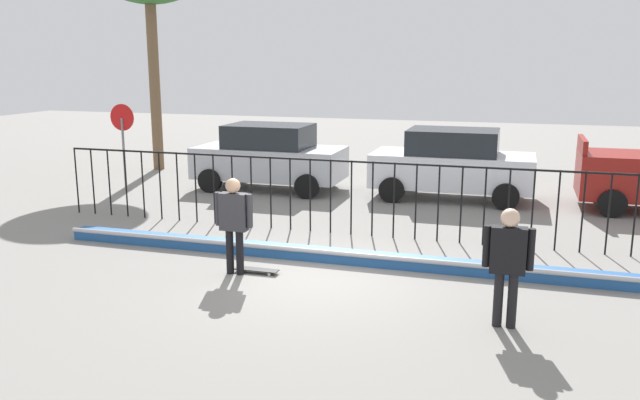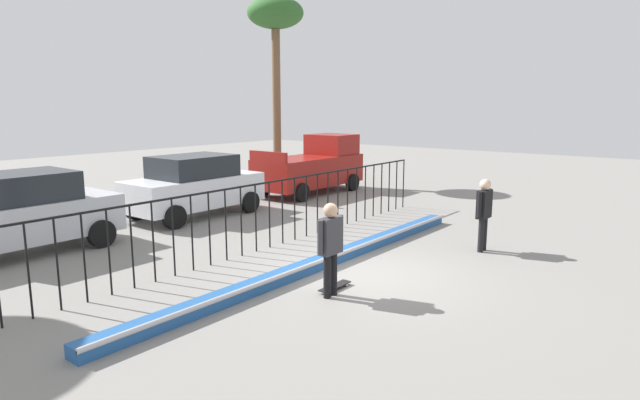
{
  "view_description": "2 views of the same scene",
  "coord_description": "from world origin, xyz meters",
  "px_view_note": "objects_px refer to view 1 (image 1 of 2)",
  "views": [
    {
      "loc": [
        3.38,
        -10.35,
        3.75
      ],
      "look_at": [
        0.01,
        0.61,
        1.25
      ],
      "focal_mm": 36.43,
      "sensor_mm": 36.0,
      "label": 1
    },
    {
      "loc": [
        -8.66,
        -5.81,
        3.45
      ],
      "look_at": [
        -0.05,
        0.97,
        1.47
      ],
      "focal_mm": 29.82,
      "sensor_mm": 36.0,
      "label": 2
    }
  ],
  "objects_px": {
    "skateboarder": "(234,217)",
    "parked_car_white": "(452,164)",
    "camera_operator": "(508,257)",
    "stop_sign": "(123,135)",
    "skateboard": "(257,270)",
    "parked_car_silver": "(269,156)"
  },
  "relations": [
    {
      "from": "skateboard",
      "to": "parked_car_silver",
      "type": "xyz_separation_m",
      "value": [
        -2.58,
        7.22,
        0.91
      ]
    },
    {
      "from": "stop_sign",
      "to": "skateboard",
      "type": "bearing_deg",
      "value": -41.71
    },
    {
      "from": "skateboard",
      "to": "stop_sign",
      "type": "relative_size",
      "value": 0.32
    },
    {
      "from": "skateboarder",
      "to": "stop_sign",
      "type": "relative_size",
      "value": 0.69
    },
    {
      "from": "camera_operator",
      "to": "parked_car_silver",
      "type": "distance_m",
      "value": 10.85
    },
    {
      "from": "camera_operator",
      "to": "parked_car_white",
      "type": "xyz_separation_m",
      "value": [
        -1.64,
        8.6,
        -0.07
      ]
    },
    {
      "from": "parked_car_silver",
      "to": "parked_car_white",
      "type": "distance_m",
      "value": 5.23
    },
    {
      "from": "camera_operator",
      "to": "stop_sign",
      "type": "relative_size",
      "value": 0.69
    },
    {
      "from": "parked_car_silver",
      "to": "parked_car_white",
      "type": "xyz_separation_m",
      "value": [
        5.23,
        0.21,
        0.0
      ]
    },
    {
      "from": "camera_operator",
      "to": "stop_sign",
      "type": "height_order",
      "value": "stop_sign"
    },
    {
      "from": "skateboarder",
      "to": "parked_car_white",
      "type": "relative_size",
      "value": 0.4
    },
    {
      "from": "skateboarder",
      "to": "skateboard",
      "type": "xyz_separation_m",
      "value": [
        0.35,
        0.15,
        -0.98
      ]
    },
    {
      "from": "parked_car_silver",
      "to": "stop_sign",
      "type": "xyz_separation_m",
      "value": [
        -3.91,
        -1.44,
        0.64
      ]
    },
    {
      "from": "parked_car_white",
      "to": "stop_sign",
      "type": "height_order",
      "value": "stop_sign"
    },
    {
      "from": "skateboarder",
      "to": "parked_car_silver",
      "type": "relative_size",
      "value": 0.4
    },
    {
      "from": "parked_car_white",
      "to": "stop_sign",
      "type": "bearing_deg",
      "value": -166.63
    },
    {
      "from": "skateboarder",
      "to": "parked_car_silver",
      "type": "bearing_deg",
      "value": 129.62
    },
    {
      "from": "skateboard",
      "to": "camera_operator",
      "type": "height_order",
      "value": "camera_operator"
    },
    {
      "from": "skateboarder",
      "to": "parked_car_white",
      "type": "height_order",
      "value": "parked_car_white"
    },
    {
      "from": "parked_car_white",
      "to": "stop_sign",
      "type": "relative_size",
      "value": 1.72
    },
    {
      "from": "camera_operator",
      "to": "parked_car_white",
      "type": "height_order",
      "value": "parked_car_white"
    },
    {
      "from": "camera_operator",
      "to": "skateboarder",
      "type": "bearing_deg",
      "value": 5.26
    }
  ]
}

